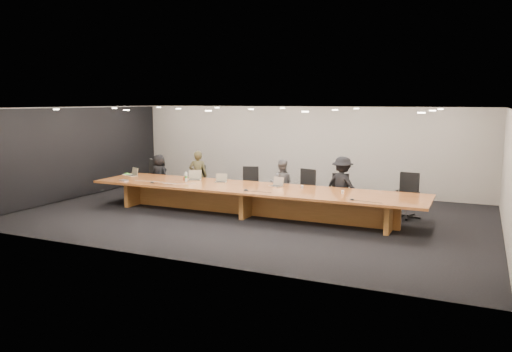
{
  "coord_description": "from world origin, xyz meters",
  "views": [
    {
      "loc": [
        5.41,
        -11.66,
        2.98
      ],
      "look_at": [
        0.0,
        0.3,
        1.0
      ],
      "focal_mm": 35.0,
      "sensor_mm": 36.0,
      "label": 1
    }
  ],
  "objects_px": {
    "laptop_b": "(194,175)",
    "paper_cup_far": "(343,192)",
    "chair_far_right": "(406,195)",
    "mic_center": "(246,190)",
    "chair_right": "(339,193)",
    "conference_table": "(251,196)",
    "chair_mid_left": "(250,185)",
    "chair_left": "(195,182)",
    "person_c": "(281,184)",
    "water_bottle": "(186,177)",
    "amber_mug": "(185,179)",
    "laptop_a": "(132,172)",
    "laptop_d": "(276,182)",
    "person_a": "(159,175)",
    "av_box": "(124,180)",
    "mic_right": "(352,199)",
    "laptop_c": "(221,178)",
    "person_b": "(198,175)",
    "person_d": "(342,185)",
    "chair_mid_right": "(303,189)",
    "chair_far_left": "(153,177)",
    "paper_cup_near": "(302,187)",
    "mic_left": "(152,182)"
  },
  "relations": [
    {
      "from": "laptop_b",
      "to": "paper_cup_far",
      "type": "bearing_deg",
      "value": -25.51
    },
    {
      "from": "chair_far_right",
      "to": "mic_center",
      "type": "xyz_separation_m",
      "value": [
        -3.67,
        -1.85,
        0.18
      ]
    },
    {
      "from": "chair_right",
      "to": "mic_center",
      "type": "height_order",
      "value": "chair_right"
    },
    {
      "from": "conference_table",
      "to": "chair_mid_left",
      "type": "xyz_separation_m",
      "value": [
        -0.64,
        1.28,
        0.03
      ]
    },
    {
      "from": "chair_left",
      "to": "person_c",
      "type": "relative_size",
      "value": 0.8
    },
    {
      "from": "water_bottle",
      "to": "amber_mug",
      "type": "xyz_separation_m",
      "value": [
        -0.11,
        0.11,
        -0.08
      ]
    },
    {
      "from": "laptop_a",
      "to": "laptop_d",
      "type": "relative_size",
      "value": 0.97
    },
    {
      "from": "person_a",
      "to": "av_box",
      "type": "bearing_deg",
      "value": 101.83
    },
    {
      "from": "amber_mug",
      "to": "mic_right",
      "type": "bearing_deg",
      "value": -9.43
    },
    {
      "from": "laptop_c",
      "to": "amber_mug",
      "type": "distance_m",
      "value": 1.09
    },
    {
      "from": "paper_cup_far",
      "to": "laptop_d",
      "type": "bearing_deg",
      "value": 172.53
    },
    {
      "from": "person_a",
      "to": "person_b",
      "type": "distance_m",
      "value": 1.45
    },
    {
      "from": "av_box",
      "to": "person_b",
      "type": "bearing_deg",
      "value": 65.38
    },
    {
      "from": "chair_left",
      "to": "person_d",
      "type": "height_order",
      "value": "person_d"
    },
    {
      "from": "chair_mid_right",
      "to": "laptop_d",
      "type": "xyz_separation_m",
      "value": [
        -0.46,
        -0.9,
        0.31
      ]
    },
    {
      "from": "chair_left",
      "to": "person_a",
      "type": "height_order",
      "value": "person_a"
    },
    {
      "from": "person_d",
      "to": "amber_mug",
      "type": "bearing_deg",
      "value": 31.18
    },
    {
      "from": "person_b",
      "to": "person_d",
      "type": "relative_size",
      "value": 0.98
    },
    {
      "from": "person_d",
      "to": "laptop_c",
      "type": "distance_m",
      "value": 3.32
    },
    {
      "from": "chair_far_right",
      "to": "person_c",
      "type": "xyz_separation_m",
      "value": [
        -3.38,
        -0.14,
        0.09
      ]
    },
    {
      "from": "person_b",
      "to": "mic_center",
      "type": "distance_m",
      "value": 2.93
    },
    {
      "from": "person_a",
      "to": "chair_far_left",
      "type": "bearing_deg",
      "value": -5.43
    },
    {
      "from": "person_a",
      "to": "paper_cup_near",
      "type": "relative_size",
      "value": 17.11
    },
    {
      "from": "paper_cup_near",
      "to": "mic_left",
      "type": "distance_m",
      "value": 4.14
    },
    {
      "from": "chair_left",
      "to": "person_a",
      "type": "bearing_deg",
      "value": -163.24
    },
    {
      "from": "laptop_c",
      "to": "av_box",
      "type": "xyz_separation_m",
      "value": [
        -2.6,
        -0.92,
        -0.11
      ]
    },
    {
      "from": "amber_mug",
      "to": "mic_left",
      "type": "relative_size",
      "value": 0.76
    },
    {
      "from": "chair_left",
      "to": "laptop_d",
      "type": "height_order",
      "value": "chair_left"
    },
    {
      "from": "chair_right",
      "to": "person_a",
      "type": "distance_m",
      "value": 5.79
    },
    {
      "from": "paper_cup_far",
      "to": "laptop_b",
      "type": "bearing_deg",
      "value": 176.13
    },
    {
      "from": "person_b",
      "to": "person_a",
      "type": "bearing_deg",
      "value": -22.08
    },
    {
      "from": "chair_far_right",
      "to": "laptop_a",
      "type": "relative_size",
      "value": 3.73
    },
    {
      "from": "chair_mid_right",
      "to": "laptop_a",
      "type": "relative_size",
      "value": 3.57
    },
    {
      "from": "laptop_d",
      "to": "mic_left",
      "type": "xyz_separation_m",
      "value": [
        -3.32,
        -0.86,
        -0.11
      ]
    },
    {
      "from": "laptop_d",
      "to": "chair_far_left",
      "type": "bearing_deg",
      "value": -175.51
    },
    {
      "from": "laptop_d",
      "to": "laptop_c",
      "type": "bearing_deg",
      "value": -164.16
    },
    {
      "from": "laptop_d",
      "to": "conference_table",
      "type": "bearing_deg",
      "value": -133.16
    },
    {
      "from": "paper_cup_far",
      "to": "mic_right",
      "type": "xyz_separation_m",
      "value": [
        0.4,
        -0.71,
        -0.02
      ]
    },
    {
      "from": "paper_cup_near",
      "to": "av_box",
      "type": "relative_size",
      "value": 0.35
    },
    {
      "from": "paper_cup_near",
      "to": "person_c",
      "type": "bearing_deg",
      "value": 137.56
    },
    {
      "from": "chair_far_right",
      "to": "laptop_c",
      "type": "bearing_deg",
      "value": -161.0
    },
    {
      "from": "conference_table",
      "to": "person_a",
      "type": "relative_size",
      "value": 6.8
    },
    {
      "from": "chair_far_right",
      "to": "person_d",
      "type": "height_order",
      "value": "person_d"
    },
    {
      "from": "chair_mid_left",
      "to": "av_box",
      "type": "distance_m",
      "value": 3.58
    },
    {
      "from": "laptop_d",
      "to": "paper_cup_near",
      "type": "xyz_separation_m",
      "value": [
        0.72,
        0.05,
        -0.09
      ]
    },
    {
      "from": "laptop_c",
      "to": "chair_mid_left",
      "type": "bearing_deg",
      "value": 46.58
    },
    {
      "from": "laptop_b",
      "to": "chair_right",
      "type": "bearing_deg",
      "value": -10.64
    },
    {
      "from": "person_b",
      "to": "laptop_d",
      "type": "xyz_separation_m",
      "value": [
        2.87,
        -0.84,
        0.13
      ]
    },
    {
      "from": "person_b",
      "to": "paper_cup_far",
      "type": "xyz_separation_m",
      "value": [
        4.72,
        -1.08,
        0.04
      ]
    },
    {
      "from": "chair_far_left",
      "to": "person_c",
      "type": "xyz_separation_m",
      "value": [
        4.42,
        -0.09,
        0.1
      ]
    }
  ]
}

